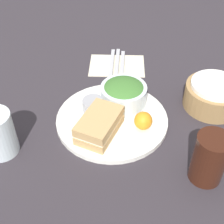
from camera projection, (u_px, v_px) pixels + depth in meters
ground_plane at (112, 121)px, 0.85m from camera, size 4.00×4.00×0.00m
plate at (112, 119)px, 0.85m from camera, size 0.30×0.30×0.01m
sandwich at (99, 125)px, 0.78m from camera, size 0.15×0.12×0.05m
salad_bowl at (124, 93)px, 0.86m from camera, size 0.13×0.13×0.07m
dressing_cup at (93, 105)px, 0.86m from camera, size 0.06×0.06×0.03m
orange_wedge at (143, 121)px, 0.80m from camera, size 0.05×0.05×0.05m
drink_glass at (209, 158)px, 0.67m from camera, size 0.08×0.08×0.12m
bread_basket at (214, 95)px, 0.88m from camera, size 0.16×0.16×0.08m
napkin at (117, 65)px, 1.05m from camera, size 0.13×0.18×0.00m
fork at (112, 64)px, 1.05m from camera, size 0.18×0.02×0.01m
knife at (117, 64)px, 1.05m from camera, size 0.19×0.02×0.01m
spoon at (122, 64)px, 1.05m from camera, size 0.17×0.02×0.01m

